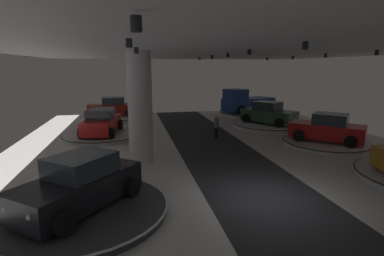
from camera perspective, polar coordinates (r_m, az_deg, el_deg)
name	(u,v)px	position (r m, az deg, el deg)	size (l,w,h in m)	color
ground	(266,199)	(11.73, 13.79, -12.85)	(24.00, 44.00, 0.06)	silver
ceiling_with_spotlights	(274,42)	(10.75, 15.26, 15.39)	(24.00, 44.00, 0.39)	silver
column_left	(140,108)	(15.21, -9.75, 3.78)	(1.20, 1.20, 5.50)	silver
display_platform_far_left	(102,135)	(21.57, -16.53, -1.28)	(5.31, 5.31, 0.28)	#B7B7BC
display_car_far_left	(102,122)	(21.37, -16.68, 1.03)	(2.75, 4.43, 1.71)	red
display_platform_far_right	(268,125)	(24.83, 14.17, 0.55)	(5.54, 5.54, 0.34)	silver
display_car_far_right	(268,114)	(24.70, 14.21, 2.64)	(3.87, 4.48, 1.71)	#2D5638
display_platform_near_left	(81,210)	(10.83, -20.19, -14.33)	(5.65, 5.65, 0.28)	#333338
display_car_near_left	(80,184)	(10.50, -20.41, -9.89)	(4.02, 4.41, 1.71)	black
display_platform_deep_left	(112,118)	(28.51, -14.81, 1.91)	(5.50, 5.50, 0.35)	silver
display_car_deep_left	(112,108)	(28.38, -14.84, 3.74)	(4.34, 2.47, 1.71)	maroon
display_platform_mid_right	(326,143)	(20.45, 23.91, -2.52)	(5.15, 5.15, 0.26)	silver
display_car_mid_right	(328,129)	(20.27, 24.19, -0.12)	(4.26, 4.22, 1.71)	red
display_platform_deep_right	(248,113)	(30.80, 10.54, 2.79)	(5.83, 5.83, 0.34)	silver
pickup_truck_deep_right	(246,102)	(30.45, 10.17, 4.77)	(5.70, 4.05, 2.30)	navy
visitor_walking_near	(216,125)	(20.30, 4.62, 0.54)	(0.32, 0.32, 1.59)	black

